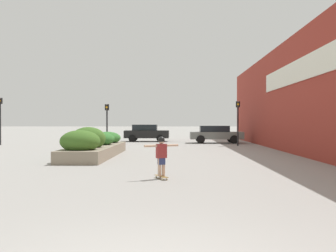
{
  "coord_description": "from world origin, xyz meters",
  "views": [
    {
      "loc": [
        0.35,
        -4.2,
        1.76
      ],
      "look_at": [
        -0.05,
        11.57,
        1.6
      ],
      "focal_mm": 40.0,
      "sensor_mm": 36.0,
      "label": 1
    }
  ],
  "objects": [
    {
      "name": "building_wall_right",
      "position": [
        6.97,
        16.4,
        3.28
      ],
      "size": [
        0.67,
        38.46,
        6.55
      ],
      "color": "maroon",
      "rests_on": "ground_plane"
    },
    {
      "name": "traffic_light_far_left",
      "position": [
        -13.16,
        23.94,
        2.45
      ],
      "size": [
        0.28,
        0.3,
        3.61
      ],
      "color": "black",
      "rests_on": "ground_plane"
    },
    {
      "name": "skateboarder",
      "position": [
        -0.14,
        7.33,
        0.83
      ],
      "size": [
        1.05,
        0.57,
        1.22
      ],
      "rotation": [
        0.0,
        0.0,
        0.46
      ],
      "color": "tan",
      "rests_on": "skateboard"
    },
    {
      "name": "car_center_left",
      "position": [
        3.58,
        27.3,
        0.78
      ],
      "size": [
        4.4,
        1.93,
        1.46
      ],
      "rotation": [
        0.0,
        0.0,
        -1.57
      ],
      "color": "slate",
      "rests_on": "ground_plane"
    },
    {
      "name": "traffic_light_left",
      "position": [
        -4.83,
        23.13,
        2.13
      ],
      "size": [
        0.28,
        0.3,
        3.08
      ],
      "color": "black",
      "rests_on": "ground_plane"
    },
    {
      "name": "skateboard",
      "position": [
        -0.14,
        7.33,
        0.07
      ],
      "size": [
        0.47,
        0.71,
        0.09
      ],
      "rotation": [
        0.0,
        0.0,
        0.46
      ],
      "color": "olive",
      "rests_on": "ground_plane"
    },
    {
      "name": "traffic_light_right",
      "position": [
        4.87,
        23.8,
        2.27
      ],
      "size": [
        0.28,
        0.3,
        3.32
      ],
      "color": "black",
      "rests_on": "ground_plane"
    },
    {
      "name": "planter_box",
      "position": [
        -3.86,
        14.7,
        0.6
      ],
      "size": [
        1.94,
        8.01,
        1.53
      ],
      "color": "gray",
      "rests_on": "ground_plane"
    },
    {
      "name": "car_leftmost",
      "position": [
        -2.47,
        29.79,
        0.8
      ],
      "size": [
        4.01,
        1.9,
        1.54
      ],
      "rotation": [
        0.0,
        0.0,
        -1.57
      ],
      "color": "black",
      "rests_on": "ground_plane"
    }
  ]
}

